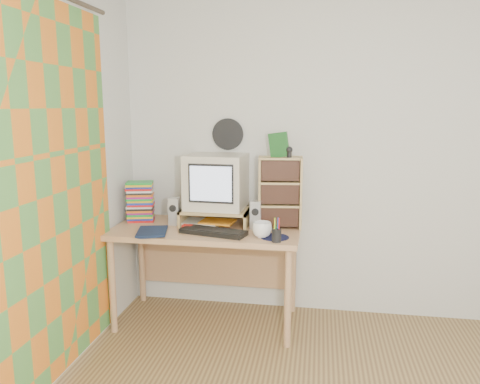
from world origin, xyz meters
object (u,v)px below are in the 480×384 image
at_px(desk, 208,242).
at_px(keyboard, 213,232).
at_px(dvd_stack, 140,203).
at_px(crt_monitor, 216,182).
at_px(mug, 262,230).
at_px(cd_rack, 280,192).
at_px(diary, 137,230).

relative_size(desk, keyboard, 2.92).
bearing_deg(keyboard, dvd_stack, 170.52).
distance_m(crt_monitor, mug, 0.59).
xyz_separation_m(keyboard, dvd_stack, (-0.65, 0.28, 0.13)).
bearing_deg(cd_rack, dvd_stack, 173.18).
xyz_separation_m(desk, keyboard, (0.09, -0.23, 0.15)).
bearing_deg(keyboard, mug, 9.96).
distance_m(desk, crt_monitor, 0.47).
bearing_deg(desk, keyboard, -67.75).
distance_m(cd_rack, mug, 0.38).
bearing_deg(diary, cd_rack, 6.06).
distance_m(keyboard, dvd_stack, 0.72).
bearing_deg(keyboard, cd_rack, 45.80).
distance_m(desk, cd_rack, 0.67).
bearing_deg(crt_monitor, mug, -37.49).
height_order(mug, diary, mug).
xyz_separation_m(desk, cd_rack, (0.54, 0.05, 0.40)).
height_order(crt_monitor, cd_rack, crt_monitor).
distance_m(crt_monitor, cd_rack, 0.50).
distance_m(desk, mug, 0.54).
distance_m(crt_monitor, diary, 0.70).
relative_size(desk, crt_monitor, 3.20).
height_order(desk, dvd_stack, dvd_stack).
height_order(desk, cd_rack, cd_rack).
bearing_deg(keyboard, desk, 126.12).
height_order(keyboard, mug, mug).
bearing_deg(mug, dvd_stack, 163.06).
bearing_deg(dvd_stack, diary, -86.78).
height_order(desk, keyboard, keyboard).
xyz_separation_m(crt_monitor, mug, (0.40, -0.34, -0.27)).
relative_size(mug, diary, 0.54).
relative_size(keyboard, cd_rack, 0.90).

